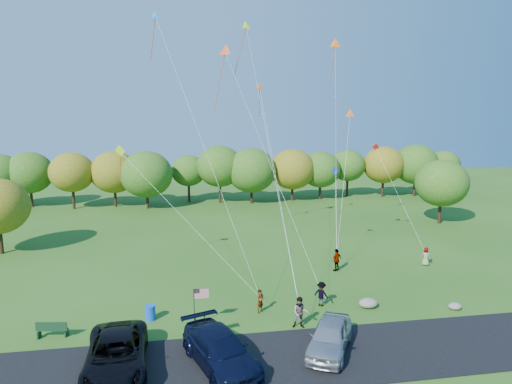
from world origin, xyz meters
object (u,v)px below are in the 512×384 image
at_px(minivan_navy, 220,350).
at_px(flyer_a, 260,301).
at_px(flyer_e, 426,257).
at_px(flyer_b, 300,313).
at_px(minivan_dark, 116,355).
at_px(trash_barrel, 150,313).
at_px(park_bench, 52,329).
at_px(minivan_silver, 330,337).
at_px(flyer_c, 321,294).
at_px(flyer_d, 337,260).

height_order(minivan_navy, flyer_a, minivan_navy).
bearing_deg(flyer_e, flyer_b, 63.73).
xyz_separation_m(minivan_dark, flyer_b, (10.24, 3.15, 0.01)).
xyz_separation_m(flyer_e, trash_barrel, (-22.34, -6.64, -0.31)).
relative_size(flyer_b, park_bench, 1.07).
relative_size(minivan_navy, minivan_silver, 1.23).
height_order(flyer_b, flyer_e, flyer_b).
xyz_separation_m(flyer_b, park_bench, (-14.37, 1.11, -0.43)).
xyz_separation_m(flyer_c, park_bench, (-16.58, -1.69, -0.31)).
relative_size(flyer_a, trash_barrel, 1.63).
distance_m(flyer_c, flyer_e, 12.88).
height_order(flyer_b, flyer_d, flyer_b).
bearing_deg(flyer_a, minivan_dark, 172.15).
height_order(minivan_dark, flyer_e, minivan_dark).
height_order(minivan_silver, flyer_e, minivan_silver).
height_order(flyer_a, flyer_e, flyer_e).
bearing_deg(trash_barrel, flyer_c, 1.28).
distance_m(flyer_c, trash_barrel, 11.17).
relative_size(minivan_dark, minivan_silver, 1.31).
bearing_deg(flyer_b, minivan_silver, -60.45).
xyz_separation_m(flyer_c, flyer_d, (3.31, 6.38, 0.09)).
bearing_deg(flyer_e, minivan_silver, 73.44).
bearing_deg(flyer_e, flyer_c, 59.01).
xyz_separation_m(minivan_dark, flyer_d, (15.76, 12.34, -0.03)).
height_order(minivan_dark, park_bench, minivan_dark).
relative_size(flyer_a, flyer_c, 0.92).
xyz_separation_m(minivan_navy, flyer_d, (10.62, 12.73, -0.01)).
height_order(minivan_navy, flyer_b, flyer_b).
bearing_deg(trash_barrel, flyer_d, 24.64).
bearing_deg(minivan_dark, flyer_b, 13.86).
distance_m(minivan_dark, park_bench, 5.96).
xyz_separation_m(flyer_b, flyer_e, (13.39, 9.20, -0.17)).
distance_m(flyer_b, flyer_d, 10.71).
xyz_separation_m(minivan_silver, flyer_d, (4.68, 12.19, 0.03)).
relative_size(park_bench, trash_barrel, 1.89).
bearing_deg(minivan_navy, flyer_d, 30.69).
relative_size(minivan_navy, flyer_a, 3.90).
bearing_deg(flyer_a, flyer_d, -0.50).
xyz_separation_m(flyer_c, trash_barrel, (-11.16, -0.25, -0.36)).
relative_size(minivan_navy, flyer_b, 3.14).
bearing_deg(park_bench, trash_barrel, 23.76).
bearing_deg(minivan_dark, flyer_a, 31.12).
bearing_deg(minivan_silver, flyer_a, 145.80).
relative_size(flyer_a, flyer_b, 0.81).
distance_m(minivan_navy, flyer_b, 6.22).
relative_size(flyer_d, flyer_e, 1.18).
distance_m(minivan_silver, park_bench, 15.76).
height_order(minivan_dark, minivan_silver, minivan_dark).
bearing_deg(minivan_silver, flyer_e, 72.84).
bearing_deg(minivan_silver, flyer_c, 105.36).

